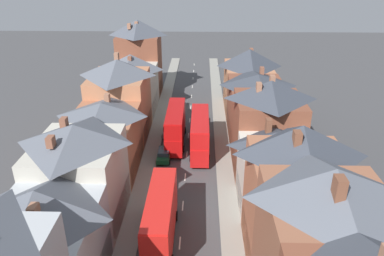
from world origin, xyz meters
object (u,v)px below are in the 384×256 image
object	(u,v)px
car_parked_left_a	(151,218)
car_parked_left_b	(169,130)
double_decker_bus_lead	(175,126)
double_decker_bus_far_approaching	(200,133)
car_near_silver	(164,154)
car_far_grey	(200,119)
double_decker_bus_mid_street	(161,218)

from	to	relation	value
car_parked_left_a	car_parked_left_b	bearing A→B (deg)	90.00
double_decker_bus_lead	car_parked_left_b	bearing A→B (deg)	116.65
double_decker_bus_far_approaching	car_parked_left_b	bearing A→B (deg)	133.78
car_near_silver	car_parked_left_b	bearing A→B (deg)	90.00
double_decker_bus_lead	car_near_silver	distance (m)	5.62
car_far_grey	car_near_silver	bearing A→B (deg)	-111.97
car_parked_left_a	car_far_grey	distance (m)	26.35
double_decker_bus_mid_street	double_decker_bus_far_approaching	world-z (taller)	same
double_decker_bus_lead	double_decker_bus_far_approaching	world-z (taller)	same
double_decker_bus_mid_street	car_near_silver	size ratio (longest dim) A/B	2.54
double_decker_bus_lead	car_near_silver	xyz separation A→B (m)	(-1.29, -5.08, -2.02)
car_parked_left_a	double_decker_bus_lead	bearing A→B (deg)	86.08
double_decker_bus_mid_street	car_parked_left_a	bearing A→B (deg)	117.17
double_decker_bus_lead	double_decker_bus_far_approaching	bearing A→B (deg)	-35.11
double_decker_bus_mid_street	car_parked_left_a	world-z (taller)	double_decker_bus_mid_street
double_decker_bus_lead	car_far_grey	xyz separation A→B (m)	(3.61, 7.06, -1.97)
double_decker_bus_lead	double_decker_bus_mid_street	world-z (taller)	same
double_decker_bus_lead	car_near_silver	size ratio (longest dim) A/B	2.54
double_decker_bus_far_approaching	car_parked_left_b	world-z (taller)	double_decker_bus_far_approaching
car_parked_left_b	car_far_grey	size ratio (longest dim) A/B	0.88
double_decker_bus_lead	car_near_silver	world-z (taller)	double_decker_bus_lead
double_decker_bus_mid_street	car_near_silver	xyz separation A→B (m)	(-1.29, 16.26, -2.02)
car_parked_left_a	car_far_grey	world-z (taller)	car_far_grey
double_decker_bus_far_approaching	car_parked_left_b	distance (m)	7.34
car_near_silver	car_far_grey	distance (m)	13.10
double_decker_bus_mid_street	car_far_grey	world-z (taller)	double_decker_bus_mid_street
car_far_grey	car_parked_left_b	bearing A→B (deg)	-137.50
car_far_grey	car_parked_left_a	bearing A→B (deg)	-100.72
double_decker_bus_mid_street	car_parked_left_b	bearing A→B (deg)	93.09
double_decker_bus_lead	car_near_silver	bearing A→B (deg)	-104.25
double_decker_bus_mid_street	car_far_grey	size ratio (longest dim) A/B	2.49
double_decker_bus_mid_street	double_decker_bus_far_approaching	distance (m)	19.15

